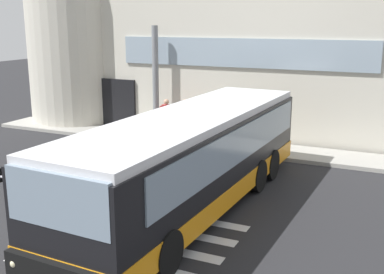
{
  "coord_description": "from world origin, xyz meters",
  "views": [
    {
      "loc": [
        7.49,
        -13.03,
        5.14
      ],
      "look_at": [
        1.39,
        0.33,
        1.5
      ],
      "focal_mm": 44.34,
      "sensor_mm": 36.0,
      "label": 1
    }
  ],
  "objects_px": {
    "entry_support_column": "(156,80)",
    "passenger_near_column": "(166,116)",
    "passenger_by_doorway": "(186,115)",
    "bus_main_foreground": "(192,162)",
    "safety_bollard_yellow": "(247,147)"
  },
  "relations": [
    {
      "from": "safety_bollard_yellow",
      "to": "bus_main_foreground",
      "type": "bearing_deg",
      "value": -88.52
    },
    {
      "from": "passenger_by_doorway",
      "to": "entry_support_column",
      "type": "bearing_deg",
      "value": 172.52
    },
    {
      "from": "passenger_by_doorway",
      "to": "safety_bollard_yellow",
      "type": "height_order",
      "value": "passenger_by_doorway"
    },
    {
      "from": "bus_main_foreground",
      "to": "passenger_by_doorway",
      "type": "bearing_deg",
      "value": 116.53
    },
    {
      "from": "passenger_by_doorway",
      "to": "safety_bollard_yellow",
      "type": "distance_m",
      "value": 3.73
    },
    {
      "from": "entry_support_column",
      "to": "passenger_near_column",
      "type": "relative_size",
      "value": 2.84
    },
    {
      "from": "entry_support_column",
      "to": "bus_main_foreground",
      "type": "height_order",
      "value": "entry_support_column"
    },
    {
      "from": "bus_main_foreground",
      "to": "passenger_by_doorway",
      "type": "xyz_separation_m",
      "value": [
        -3.44,
        6.89,
        -0.22
      ]
    },
    {
      "from": "passenger_near_column",
      "to": "safety_bollard_yellow",
      "type": "relative_size",
      "value": 1.86
    },
    {
      "from": "bus_main_foreground",
      "to": "safety_bollard_yellow",
      "type": "distance_m",
      "value": 5.37
    },
    {
      "from": "entry_support_column",
      "to": "passenger_near_column",
      "type": "bearing_deg",
      "value": -33.77
    },
    {
      "from": "entry_support_column",
      "to": "passenger_by_doorway",
      "type": "bearing_deg",
      "value": -7.48
    },
    {
      "from": "safety_bollard_yellow",
      "to": "passenger_by_doorway",
      "type": "bearing_deg",
      "value": 154.27
    },
    {
      "from": "entry_support_column",
      "to": "passenger_near_column",
      "type": "xyz_separation_m",
      "value": [
        0.8,
        -0.53,
        -1.45
      ]
    },
    {
      "from": "passenger_near_column",
      "to": "bus_main_foreground",
      "type": "bearing_deg",
      "value": -57.25
    }
  ]
}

